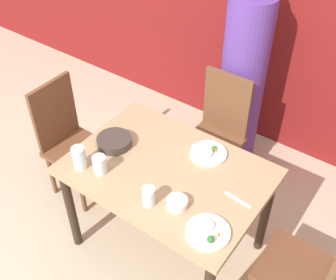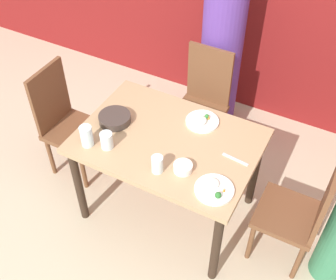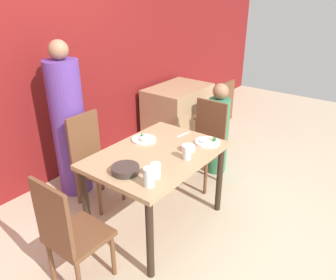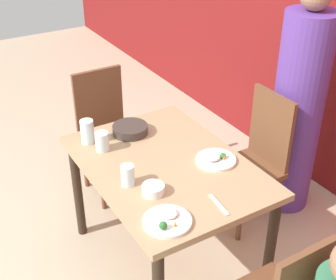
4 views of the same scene
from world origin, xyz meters
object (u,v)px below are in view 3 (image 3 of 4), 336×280
(person_adult, at_px, (69,127))
(glass_water_tall, at_px, (156,170))
(plate_rice_adult, at_px, (144,139))
(chair_adult_spot, at_px, (93,158))
(chair_child_spot, at_px, (205,142))
(person_child, at_px, (218,132))
(bowl_curry, at_px, (125,169))

(person_adult, relative_size, glass_water_tall, 14.11)
(person_adult, relative_size, plate_rice_adult, 7.12)
(chair_adult_spot, distance_m, person_adult, 0.43)
(chair_child_spot, distance_m, glass_water_tall, 1.34)
(person_adult, bearing_deg, chair_adult_spot, -90.00)
(chair_adult_spot, distance_m, chair_child_spot, 1.25)
(person_child, bearing_deg, chair_child_spot, 180.00)
(plate_rice_adult, bearing_deg, person_adult, 103.92)
(bowl_curry, relative_size, glass_water_tall, 1.90)
(person_child, relative_size, plate_rice_adult, 4.80)
(plate_rice_adult, bearing_deg, person_child, -10.27)
(bowl_curry, relative_size, plate_rice_adult, 0.96)
(glass_water_tall, bearing_deg, chair_child_spot, 13.47)
(person_adult, xyz_separation_m, person_child, (1.32, -1.06, -0.24))
(bowl_curry, bearing_deg, plate_rice_adult, 26.71)
(chair_child_spot, bearing_deg, person_child, 90.00)
(person_adult, height_order, person_child, person_adult)
(chair_adult_spot, height_order, person_child, person_child)
(plate_rice_adult, bearing_deg, glass_water_tall, -131.57)
(glass_water_tall, bearing_deg, bowl_curry, 111.74)
(person_child, distance_m, plate_rice_adult, 1.15)
(bowl_curry, distance_m, glass_water_tall, 0.25)
(person_adult, relative_size, bowl_curry, 7.41)
(person_child, bearing_deg, plate_rice_adult, 169.73)
(person_child, bearing_deg, glass_water_tall, -168.97)
(chair_child_spot, height_order, person_adult, person_adult)
(chair_child_spot, height_order, bowl_curry, chair_child_spot)
(person_child, height_order, glass_water_tall, person_child)
(person_child, bearing_deg, chair_adult_spot, 151.36)
(plate_rice_adult, bearing_deg, chair_adult_spot, 112.23)
(glass_water_tall, bearing_deg, chair_adult_spot, 77.13)
(chair_adult_spot, height_order, glass_water_tall, chair_adult_spot)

